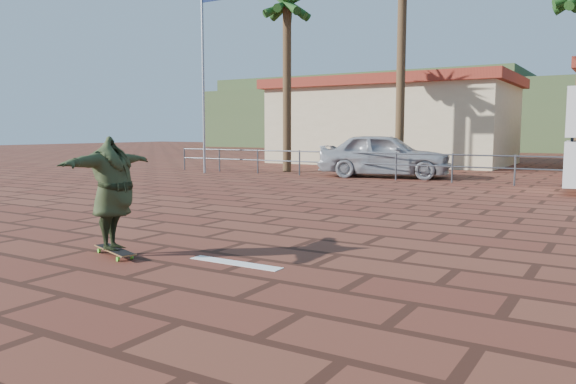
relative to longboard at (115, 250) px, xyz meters
name	(u,v)px	position (x,y,z in m)	size (l,w,h in m)	color
ground	(245,243)	(1.02, 1.74, -0.08)	(120.00, 120.00, 0.00)	brown
paint_stripe	(235,263)	(1.72, 0.54, -0.08)	(1.40, 0.22, 0.01)	white
guardrail	(452,163)	(1.02, 13.74, 0.60)	(24.06, 0.06, 1.00)	#47494F
flagpole	(205,60)	(-8.85, 12.74, 4.56)	(1.30, 0.10, 8.00)	gray
palm_far_left	(287,9)	(-6.48, 15.24, 6.75)	(2.40, 2.40, 8.25)	brown
building_west	(392,121)	(-4.98, 23.74, 2.20)	(12.60, 7.60, 4.50)	beige
hill_front	(567,117)	(1.02, 51.74, 2.92)	(70.00, 18.00, 6.00)	#384C28
hill_back	(369,112)	(-20.98, 57.74, 3.92)	(35.00, 14.00, 8.00)	#384C28
longboard	(115,250)	(0.00, 0.00, 0.00)	(1.01, 0.54, 0.10)	olive
skateboarder	(113,193)	(0.00, 0.00, 0.82)	(1.96, 0.53, 1.59)	#2E391E
car_silver	(385,155)	(-1.82, 14.75, 0.76)	(1.99, 4.93, 1.68)	#A3A5AA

